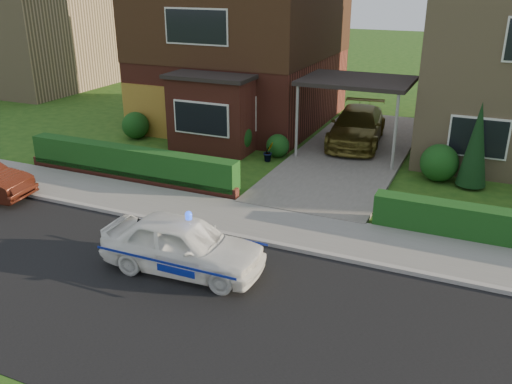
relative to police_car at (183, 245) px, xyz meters
The scene contains 21 objects.
ground 1.88m from the police_car, 42.75° to the right, with size 120.00×120.00×0.00m, color #1C4813.
road 1.88m from the police_car, 42.75° to the right, with size 60.00×6.00×0.02m, color black.
kerb 2.33m from the police_car, 54.95° to the left, with size 60.00×0.16×0.12m, color #9E9993.
sidewalk 3.23m from the police_car, 65.89° to the left, with size 60.00×2.00×0.10m, color slate.
driveway 9.90m from the police_car, 82.46° to the left, with size 3.80×12.00×0.12m, color #666059.
house_left 13.84m from the police_car, 109.45° to the left, with size 7.50×9.53×7.25m.
carport_link 10.05m from the police_car, 82.42° to the left, with size 3.80×3.00×2.77m.
garage_door 11.19m from the police_car, 128.43° to the left, with size 2.20×0.10×2.10m, color olive.
dwarf_wall 6.11m from the police_car, 137.68° to the left, with size 7.70×0.25×0.36m, color maroon.
hedge_left 6.22m from the police_car, 136.65° to the left, with size 7.50×0.55×0.90m, color #113713.
shrub_left_far 10.99m from the police_car, 130.95° to the left, with size 1.08×1.08×1.08m, color #113713.
shrub_left_mid 8.54m from the police_car, 108.45° to the left, with size 1.32×1.32×1.32m, color #113713.
shrub_left_near 8.47m from the police_car, 97.48° to the left, with size 0.84×0.84×0.84m, color #113713.
shrub_right_near 9.35m from the police_car, 61.26° to the left, with size 1.20×1.20×1.20m, color #113713.
conifer_a 9.73m from the police_car, 55.50° to the left, with size 0.90×0.90×2.60m, color black.
neighbour_left 23.93m from the police_car, 141.64° to the left, with size 6.50×7.00×5.20m, color tan.
police_car is the anchor object (origin of this frame).
driveway_car 10.95m from the police_car, 83.90° to the left, with size 1.86×4.57×1.33m, color brown.
potted_plant_a 8.64m from the police_car, 146.22° to the left, with size 0.42×0.28×0.80m, color gray.
potted_plant_b 7.87m from the police_car, 98.79° to the left, with size 0.30×0.38×0.68m, color gray.
potted_plant_c 5.48m from the police_car, 117.45° to the left, with size 0.42×0.42×0.75m, color gray.
Camera 1 is at (4.47, -7.85, 6.15)m, focal length 38.00 mm.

